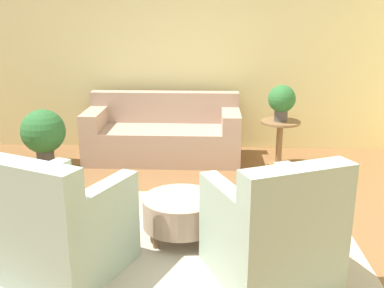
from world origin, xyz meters
TOP-DOWN VIEW (x-y plane):
  - ground_plane at (0.00, 0.00)m, footprint 16.00×16.00m
  - wall_back at (0.00, 3.00)m, footprint 9.88×0.12m
  - rug at (0.00, 0.00)m, footprint 3.25×2.25m
  - couch at (-0.33, 2.37)m, footprint 2.08×0.87m
  - armchair_left at (-0.80, -0.52)m, footprint 1.08×1.09m
  - armchair_right at (0.80, -0.52)m, footprint 1.08×1.09m
  - ottoman_table at (0.07, 0.08)m, footprint 0.68×0.68m
  - side_table at (1.23, 2.12)m, footprint 0.51×0.51m
  - potted_plant_on_side_table at (1.23, 2.12)m, footprint 0.35×0.35m
  - potted_plant_floor at (-1.85, 1.98)m, footprint 0.57×0.57m

SIDE VIEW (x-z plane):
  - ground_plane at x=0.00m, z-range 0.00..0.00m
  - rug at x=0.00m, z-range 0.00..0.01m
  - ottoman_table at x=0.07m, z-range 0.07..0.45m
  - couch at x=-0.33m, z-range -0.11..0.77m
  - armchair_left at x=-0.80m, z-range -0.11..0.87m
  - armchair_right at x=0.80m, z-range -0.11..0.87m
  - side_table at x=1.23m, z-range 0.11..0.72m
  - potted_plant_floor at x=-1.85m, z-range 0.07..0.83m
  - potted_plant_on_side_table at x=1.23m, z-range 0.65..1.12m
  - wall_back at x=0.00m, z-range 0.00..2.80m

